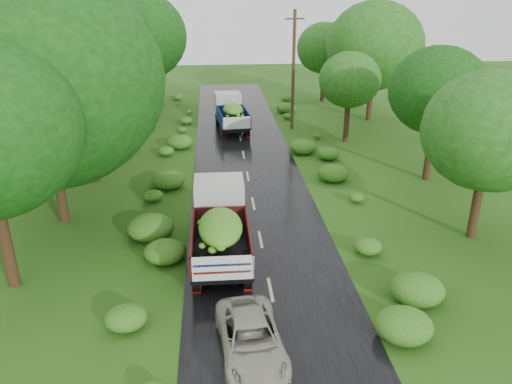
{
  "coord_description": "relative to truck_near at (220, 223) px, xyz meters",
  "views": [
    {
      "loc": [
        -1.94,
        -11.85,
        10.78
      ],
      "look_at": [
        -0.07,
        9.56,
        1.7
      ],
      "focal_mm": 35.0,
      "sensor_mm": 36.0,
      "label": 1
    }
  ],
  "objects": [
    {
      "name": "truck_far",
      "position": [
        1.24,
        19.75,
        -0.1
      ],
      "size": [
        2.67,
        6.12,
        2.5
      ],
      "rotation": [
        0.0,
        0.0,
        0.1
      ],
      "color": "black",
      "rests_on": "ground"
    },
    {
      "name": "truck_near",
      "position": [
        0.0,
        0.0,
        0.0
      ],
      "size": [
        2.3,
        6.37,
        2.67
      ],
      "rotation": [
        0.0,
        0.0,
        -0.0
      ],
      "color": "black",
      "rests_on": "ground"
    },
    {
      "name": "trees_left",
      "position": [
        -7.84,
        13.82,
        4.97
      ],
      "size": [
        6.61,
        34.5,
        8.99
      ],
      "color": "black",
      "rests_on": "ground"
    },
    {
      "name": "road",
      "position": [
        1.8,
        -1.86,
        -1.5
      ],
      "size": [
        6.5,
        80.0,
        0.02
      ],
      "primitive_type": "cube",
      "color": "black",
      "rests_on": "ground"
    },
    {
      "name": "trees_right",
      "position": [
        11.62,
        15.42,
        3.74
      ],
      "size": [
        6.92,
        31.52,
        7.84
      ],
      "color": "black",
      "rests_on": "ground"
    },
    {
      "name": "shrubs",
      "position": [
        1.8,
        7.14,
        -1.16
      ],
      "size": [
        11.9,
        44.0,
        0.7
      ],
      "color": "#1F5514",
      "rests_on": "ground"
    },
    {
      "name": "utility_pole",
      "position": [
        6.05,
        19.41,
        3.09
      ],
      "size": [
        1.53,
        0.55,
        8.95
      ],
      "rotation": [
        0.0,
        0.0,
        0.29
      ],
      "color": "#382616",
      "rests_on": "ground"
    },
    {
      "name": "road_lines",
      "position": [
        1.8,
        -0.86,
        -1.49
      ],
      "size": [
        0.12,
        69.6,
        0.0
      ],
      "color": "#BFB78C",
      "rests_on": "road"
    },
    {
      "name": "car",
      "position": [
        0.8,
        -6.32,
        -0.92
      ],
      "size": [
        2.25,
        4.28,
        1.15
      ],
      "primitive_type": "imported",
      "rotation": [
        0.0,
        0.0,
        0.09
      ],
      "color": "#AAA897",
      "rests_on": "road"
    },
    {
      "name": "ground",
      "position": [
        1.8,
        -6.86,
        -1.51
      ],
      "size": [
        120.0,
        120.0,
        0.0
      ],
      "primitive_type": "plane",
      "color": "#1C3F0D",
      "rests_on": "ground"
    }
  ]
}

